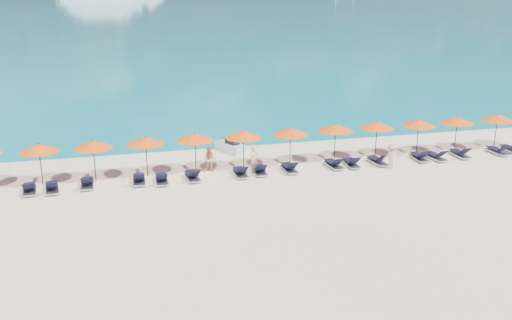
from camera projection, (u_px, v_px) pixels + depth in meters
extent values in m
plane|color=beige|center=(272.00, 201.00, 27.65)|extent=(1400.00, 1400.00, 0.00)
cube|color=silver|center=(230.00, 147.00, 35.87)|extent=(1.73, 2.38, 0.51)
cube|color=black|center=(232.00, 142.00, 35.62)|extent=(0.83, 1.04, 0.33)
cylinder|color=black|center=(225.00, 138.00, 36.12)|extent=(0.49, 0.27, 0.06)
imported|color=#DFA180|center=(254.00, 160.00, 31.48)|extent=(0.69, 0.65, 1.59)
imported|color=#DFA180|center=(210.00, 160.00, 31.77)|extent=(0.78, 0.56, 1.46)
imported|color=#DFA180|center=(391.00, 156.00, 32.39)|extent=(1.02, 0.66, 1.45)
cylinder|color=black|center=(41.00, 165.00, 29.59)|extent=(0.05, 0.05, 2.20)
cone|color=#F44A0A|center=(39.00, 148.00, 29.32)|extent=(2.10, 2.10, 0.42)
sphere|color=black|center=(38.00, 144.00, 29.26)|extent=(0.08, 0.08, 0.08)
cylinder|color=black|center=(94.00, 161.00, 30.22)|extent=(0.05, 0.05, 2.20)
cone|color=#F44A0A|center=(93.00, 144.00, 29.95)|extent=(2.10, 2.10, 0.42)
sphere|color=black|center=(93.00, 140.00, 29.89)|extent=(0.08, 0.08, 0.08)
cylinder|color=black|center=(147.00, 157.00, 30.99)|extent=(0.05, 0.05, 2.20)
cone|color=#F44A0A|center=(146.00, 140.00, 30.73)|extent=(2.10, 2.10, 0.42)
sphere|color=black|center=(145.00, 136.00, 30.66)|extent=(0.08, 0.08, 0.08)
cylinder|color=black|center=(195.00, 153.00, 31.71)|extent=(0.05, 0.05, 2.20)
cone|color=#F44A0A|center=(195.00, 137.00, 31.44)|extent=(2.10, 2.10, 0.42)
sphere|color=black|center=(195.00, 133.00, 31.38)|extent=(0.08, 0.08, 0.08)
cylinder|color=black|center=(243.00, 150.00, 32.29)|extent=(0.05, 0.05, 2.20)
cone|color=#F44A0A|center=(243.00, 134.00, 32.02)|extent=(2.10, 2.10, 0.42)
sphere|color=black|center=(243.00, 130.00, 31.96)|extent=(0.08, 0.08, 0.08)
cylinder|color=black|center=(290.00, 147.00, 32.95)|extent=(0.05, 0.05, 2.20)
cone|color=#F44A0A|center=(290.00, 131.00, 32.68)|extent=(2.10, 2.10, 0.42)
sphere|color=black|center=(290.00, 128.00, 32.61)|extent=(0.08, 0.08, 0.08)
cylinder|color=black|center=(335.00, 143.00, 33.79)|extent=(0.05, 0.05, 2.20)
cone|color=#F44A0A|center=(336.00, 128.00, 33.53)|extent=(2.10, 2.10, 0.42)
sphere|color=black|center=(336.00, 124.00, 33.46)|extent=(0.08, 0.08, 0.08)
cylinder|color=black|center=(376.00, 140.00, 34.45)|extent=(0.05, 0.05, 2.20)
cone|color=#F44A0A|center=(377.00, 125.00, 34.18)|extent=(2.10, 2.10, 0.42)
sphere|color=black|center=(377.00, 121.00, 34.12)|extent=(0.08, 0.08, 0.08)
cylinder|color=black|center=(418.00, 137.00, 34.97)|extent=(0.05, 0.05, 2.20)
cone|color=#F44A0A|center=(419.00, 123.00, 34.71)|extent=(2.10, 2.10, 0.42)
sphere|color=black|center=(419.00, 119.00, 34.64)|extent=(0.08, 0.08, 0.08)
cylinder|color=black|center=(456.00, 134.00, 35.72)|extent=(0.05, 0.05, 2.20)
cone|color=#F44A0A|center=(457.00, 120.00, 35.45)|extent=(2.10, 2.10, 0.42)
sphere|color=black|center=(458.00, 116.00, 35.39)|extent=(0.08, 0.08, 0.08)
cylinder|color=black|center=(496.00, 131.00, 36.41)|extent=(0.05, 0.05, 2.20)
cone|color=#F44A0A|center=(498.00, 117.00, 36.14)|extent=(2.10, 2.10, 0.42)
sphere|color=black|center=(498.00, 114.00, 36.08)|extent=(0.08, 0.08, 0.08)
cube|color=silver|center=(29.00, 190.00, 28.69)|extent=(0.77, 1.75, 0.06)
cube|color=black|center=(29.00, 186.00, 28.87)|extent=(0.65, 1.14, 0.04)
cube|color=black|center=(28.00, 186.00, 28.08)|extent=(0.60, 0.58, 0.43)
cube|color=silver|center=(52.00, 189.00, 28.88)|extent=(0.79, 1.75, 0.06)
cube|color=black|center=(52.00, 184.00, 29.06)|extent=(0.66, 1.15, 0.04)
cube|color=black|center=(51.00, 185.00, 28.27)|extent=(0.60, 0.59, 0.43)
cube|color=silver|center=(87.00, 184.00, 29.55)|extent=(0.64, 1.71, 0.06)
cube|color=black|center=(87.00, 180.00, 29.73)|extent=(0.57, 1.11, 0.04)
cube|color=black|center=(86.00, 180.00, 28.91)|extent=(0.56, 0.54, 0.43)
cube|color=silver|center=(139.00, 181.00, 30.11)|extent=(0.70, 1.73, 0.06)
cube|color=black|center=(139.00, 176.00, 30.29)|extent=(0.60, 1.12, 0.04)
cube|color=black|center=(139.00, 177.00, 29.47)|extent=(0.57, 0.56, 0.43)
cube|color=silver|center=(162.00, 180.00, 30.16)|extent=(0.68, 1.72, 0.06)
cube|color=black|center=(161.00, 176.00, 30.35)|extent=(0.59, 1.12, 0.04)
cube|color=black|center=(162.00, 176.00, 29.53)|extent=(0.57, 0.56, 0.43)
cube|color=silver|center=(192.00, 177.00, 30.67)|extent=(0.74, 1.74, 0.06)
cube|color=black|center=(191.00, 173.00, 30.85)|extent=(0.63, 1.14, 0.04)
cube|color=black|center=(195.00, 173.00, 30.05)|extent=(0.59, 0.58, 0.43)
cube|color=silver|center=(240.00, 174.00, 31.26)|extent=(0.63, 1.70, 0.06)
cube|color=black|center=(239.00, 169.00, 31.45)|extent=(0.55, 1.10, 0.04)
cube|color=black|center=(243.00, 169.00, 30.63)|extent=(0.55, 0.54, 0.43)
cube|color=silver|center=(260.00, 171.00, 31.63)|extent=(0.79, 1.75, 0.06)
cube|color=black|center=(259.00, 167.00, 31.82)|extent=(0.66, 1.15, 0.04)
cube|color=black|center=(261.00, 167.00, 30.99)|extent=(0.60, 0.59, 0.43)
cube|color=silver|center=(289.00, 169.00, 32.01)|extent=(0.62, 1.70, 0.06)
cube|color=black|center=(288.00, 165.00, 32.19)|extent=(0.55, 1.10, 0.04)
cube|color=black|center=(292.00, 165.00, 31.38)|extent=(0.55, 0.54, 0.43)
cube|color=silver|center=(334.00, 165.00, 32.71)|extent=(0.72, 1.74, 0.06)
cube|color=black|center=(332.00, 161.00, 32.89)|extent=(0.62, 1.13, 0.04)
cube|color=black|center=(338.00, 161.00, 32.09)|extent=(0.58, 0.57, 0.43)
cube|color=silver|center=(351.00, 164.00, 32.93)|extent=(0.77, 1.75, 0.06)
cube|color=black|center=(350.00, 160.00, 33.12)|extent=(0.65, 1.15, 0.04)
cube|color=black|center=(355.00, 160.00, 32.29)|extent=(0.60, 0.59, 0.43)
cube|color=silver|center=(377.00, 162.00, 33.36)|extent=(0.77, 1.75, 0.06)
cube|color=black|center=(375.00, 158.00, 33.54)|extent=(0.65, 1.15, 0.04)
cube|color=black|center=(383.00, 158.00, 32.75)|extent=(0.60, 0.58, 0.43)
cube|color=silver|center=(419.00, 158.00, 34.08)|extent=(0.78, 1.75, 0.06)
cube|color=black|center=(417.00, 154.00, 34.27)|extent=(0.65, 1.15, 0.04)
cube|color=black|center=(424.00, 154.00, 33.44)|extent=(0.60, 0.59, 0.43)
cube|color=silver|center=(435.00, 158.00, 34.20)|extent=(0.79, 1.75, 0.06)
cube|color=black|center=(433.00, 154.00, 34.37)|extent=(0.66, 1.15, 0.04)
cube|color=black|center=(442.00, 153.00, 33.58)|extent=(0.60, 0.59, 0.43)
cube|color=silver|center=(460.00, 155.00, 34.75)|extent=(0.67, 1.72, 0.06)
cube|color=black|center=(458.00, 151.00, 34.94)|extent=(0.58, 1.12, 0.04)
cube|color=black|center=(465.00, 151.00, 34.12)|extent=(0.57, 0.55, 0.43)
cube|color=silver|center=(497.00, 152.00, 35.36)|extent=(0.74, 1.74, 0.06)
cube|color=black|center=(495.00, 148.00, 35.54)|extent=(0.63, 1.14, 0.04)
cube|color=black|center=(505.00, 148.00, 34.74)|extent=(0.59, 0.57, 0.43)
cube|color=silver|center=(511.00, 150.00, 35.75)|extent=(0.64, 1.71, 0.06)
cube|color=black|center=(509.00, 147.00, 35.94)|extent=(0.56, 1.11, 0.04)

